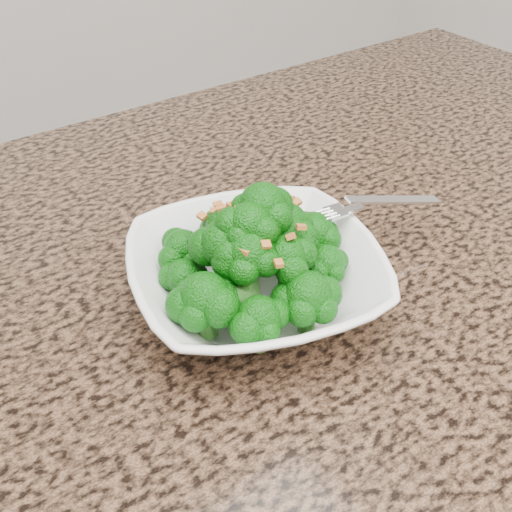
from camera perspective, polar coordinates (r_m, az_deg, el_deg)
granite_counter at (r=0.48m, az=-4.98°, el=-16.08°), size 1.64×1.04×0.03m
bowl at (r=0.55m, az=0.00°, el=-2.00°), size 0.27×0.27×0.05m
broccoli_pile at (r=0.51m, az=0.00°, el=3.49°), size 0.19×0.19×0.07m
garlic_topping at (r=0.49m, az=0.00°, el=7.37°), size 0.11×0.11×0.01m
fork at (r=0.59m, az=8.77°, el=4.26°), size 0.17×0.07×0.01m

